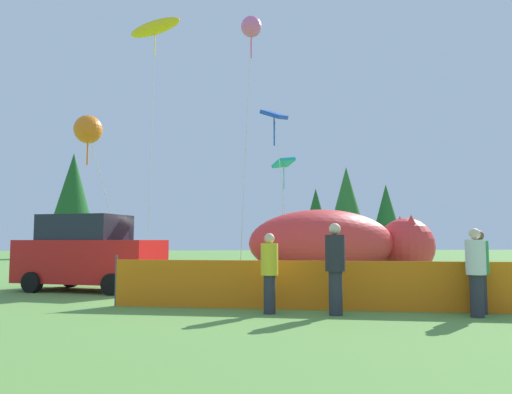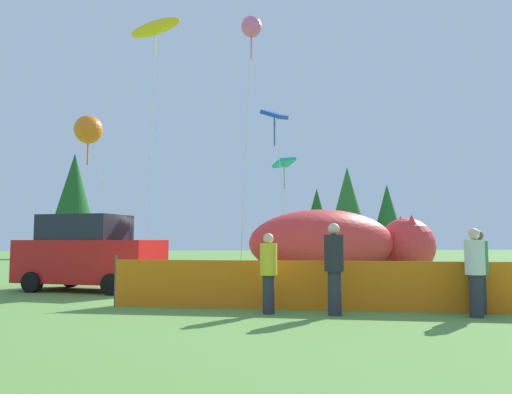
# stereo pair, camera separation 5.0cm
# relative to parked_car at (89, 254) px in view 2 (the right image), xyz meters

# --- Properties ---
(ground_plane) EXTENTS (120.00, 120.00, 0.00)m
(ground_plane) POSITION_rel_parked_car_xyz_m (4.28, -1.88, -1.10)
(ground_plane) COLOR #609342
(parked_car) EXTENTS (4.66, 3.31, 2.29)m
(parked_car) POSITION_rel_parked_car_xyz_m (0.00, 0.00, 0.00)
(parked_car) COLOR red
(parked_car) RESTS_ON ground
(folding_chair) EXTENTS (0.66, 0.66, 0.93)m
(folding_chair) POSITION_rel_parked_car_xyz_m (6.67, -1.59, -0.55)
(folding_chair) COLOR #267F33
(folding_chair) RESTS_ON ground
(inflatable_cat) EXTENTS (8.79, 4.65, 2.78)m
(inflatable_cat) POSITION_rel_parked_car_xyz_m (9.24, 4.79, 0.18)
(inflatable_cat) COLOR red
(inflatable_cat) RESTS_ON ground
(safety_fence) EXTENTS (9.15, 2.35, 1.18)m
(safety_fence) POSITION_rel_parked_car_xyz_m (5.97, -4.80, -0.57)
(safety_fence) COLOR orange
(safety_fence) RESTS_ON ground
(spectator_in_white_shirt) EXTENTS (0.41, 0.41, 1.87)m
(spectator_in_white_shirt) POSITION_rel_parked_car_xyz_m (6.13, -5.61, -0.08)
(spectator_in_white_shirt) COLOR #2D2D38
(spectator_in_white_shirt) RESTS_ON ground
(spectator_in_red_shirt) EXTENTS (0.36, 0.36, 1.67)m
(spectator_in_red_shirt) POSITION_rel_parked_car_xyz_m (4.82, -5.25, -0.19)
(spectator_in_red_shirt) COLOR #2D2D38
(spectator_in_red_shirt) RESTS_ON ground
(spectator_in_black_shirt) EXTENTS (0.38, 0.38, 1.76)m
(spectator_in_black_shirt) POSITION_rel_parked_car_xyz_m (8.85, -6.17, -0.14)
(spectator_in_black_shirt) COLOR #2D2D38
(spectator_in_black_shirt) RESTS_ON ground
(spectator_in_green_shirt) EXTENTS (0.38, 0.38, 1.73)m
(spectator_in_green_shirt) POSITION_rel_parked_car_xyz_m (9.16, -5.77, -0.16)
(spectator_in_green_shirt) COLOR #2D2D38
(spectator_in_green_shirt) RESTS_ON ground
(kite_blue_box) EXTENTS (1.26, 1.63, 7.01)m
(kite_blue_box) POSITION_rel_parked_car_xyz_m (6.32, 4.40, 5.48)
(kite_blue_box) COLOR silver
(kite_blue_box) RESTS_ON ground
(kite_orange_flower) EXTENTS (1.87, 1.81, 6.02)m
(kite_orange_flower) POSITION_rel_parked_car_xyz_m (-0.74, 2.61, 4.40)
(kite_orange_flower) COLOR silver
(kite_orange_flower) RESTS_ON ground
(kite_yellow_hero) EXTENTS (2.50, 1.80, 11.33)m
(kite_yellow_hero) POSITION_rel_parked_car_xyz_m (1.25, 5.78, 9.66)
(kite_yellow_hero) COLOR silver
(kite_yellow_hero) RESTS_ON ground
(kite_teal_diamond) EXTENTS (1.15, 2.70, 5.59)m
(kite_teal_diamond) POSITION_rel_parked_car_xyz_m (7.34, 8.36, 4.14)
(kite_teal_diamond) COLOR silver
(kite_teal_diamond) RESTS_ON ground
(kite_pink_octopus) EXTENTS (0.83, 1.35, 10.47)m
(kite_pink_octopus) POSITION_rel_parked_car_xyz_m (5.27, 3.55, 8.89)
(kite_pink_octopus) COLOR silver
(kite_pink_octopus) RESTS_ON ground
(horizon_tree_east) EXTENTS (3.54, 3.54, 8.46)m
(horizon_tree_east) POSITION_rel_parked_car_xyz_m (16.90, 30.17, 4.09)
(horizon_tree_east) COLOR brown
(horizon_tree_east) RESTS_ON ground
(horizon_tree_west) EXTENTS (2.60, 2.60, 6.21)m
(horizon_tree_west) POSITION_rel_parked_car_xyz_m (13.62, 28.81, 2.71)
(horizon_tree_west) COLOR brown
(horizon_tree_west) RESTS_ON ground
(horizon_tree_mid) EXTENTS (2.80, 2.80, 6.68)m
(horizon_tree_mid) POSITION_rel_parked_car_xyz_m (20.28, 28.87, 3.00)
(horizon_tree_mid) COLOR brown
(horizon_tree_mid) RESTS_ON ground
(horizon_tree_northeast) EXTENTS (3.81, 3.81, 9.10)m
(horizon_tree_northeast) POSITION_rel_parked_car_xyz_m (-7.88, 28.83, 4.48)
(horizon_tree_northeast) COLOR brown
(horizon_tree_northeast) RESTS_ON ground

